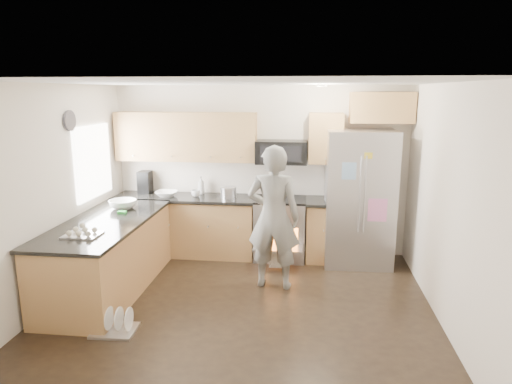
# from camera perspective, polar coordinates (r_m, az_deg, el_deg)

# --- Properties ---
(ground) EXTENTS (4.50, 4.50, 0.00)m
(ground) POSITION_cam_1_polar(r_m,az_deg,el_deg) (5.63, -1.86, -13.98)
(ground) COLOR black
(ground) RESTS_ON ground
(room_shell) EXTENTS (4.54, 4.04, 2.62)m
(room_shell) POSITION_cam_1_polar(r_m,az_deg,el_deg) (5.13, -2.38, 3.13)
(room_shell) COLOR white
(room_shell) RESTS_ON ground
(back_cabinet_run) EXTENTS (4.45, 0.64, 2.50)m
(back_cabinet_run) POSITION_cam_1_polar(r_m,az_deg,el_deg) (7.04, -4.52, -0.24)
(back_cabinet_run) COLOR #A37241
(back_cabinet_run) RESTS_ON ground
(peninsula) EXTENTS (0.96, 2.36, 1.04)m
(peninsula) POSITION_cam_1_polar(r_m,az_deg,el_deg) (6.16, -17.99, -7.53)
(peninsula) COLOR #A37241
(peninsula) RESTS_ON ground
(stove_range) EXTENTS (0.76, 0.97, 1.79)m
(stove_range) POSITION_cam_1_polar(r_m,az_deg,el_deg) (6.93, 3.06, -2.86)
(stove_range) COLOR #B7B7BC
(stove_range) RESTS_ON ground
(refrigerator) EXTENTS (0.98, 0.79, 1.98)m
(refrigerator) POSITION_cam_1_polar(r_m,az_deg,el_deg) (6.80, 12.76, -0.75)
(refrigerator) COLOR #B7B7BC
(refrigerator) RESTS_ON ground
(person) EXTENTS (0.72, 0.50, 1.86)m
(person) POSITION_cam_1_polar(r_m,az_deg,el_deg) (5.83, 2.21, -3.21)
(person) COLOR gray
(person) RESTS_ON ground
(dish_rack) EXTENTS (0.46, 0.38, 0.28)m
(dish_rack) POSITION_cam_1_polar(r_m,az_deg,el_deg) (5.27, -17.28, -15.61)
(dish_rack) COLOR #B7B7BC
(dish_rack) RESTS_ON ground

